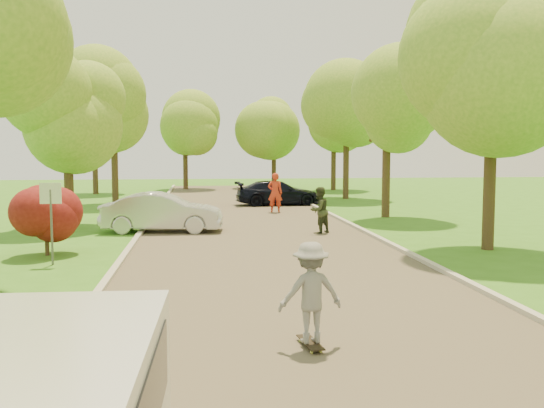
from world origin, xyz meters
name	(u,v)px	position (x,y,z in m)	size (l,w,h in m)	color
ground	(292,295)	(0.00, 0.00, 0.00)	(100.00, 100.00, 0.00)	#38741B
road	(257,239)	(0.00, 8.00, 0.01)	(8.00, 60.00, 0.01)	#4C4438
curb_left	(136,239)	(-4.05, 8.00, 0.06)	(0.18, 60.00, 0.12)	#B2AD9E
curb_right	(372,235)	(4.05, 8.00, 0.06)	(0.18, 60.00, 0.12)	#B2AD9E
street_sign	(51,206)	(-5.80, 4.00, 1.56)	(0.55, 0.06, 2.17)	#59595E
red_shrub	(46,218)	(-6.30, 5.50, 1.10)	(1.70, 1.70, 1.95)	#382619
tree_l_midb	(72,109)	(-6.81, 12.00, 4.59)	(4.30, 4.20, 6.62)	#382619
tree_l_far	(117,105)	(-6.39, 22.00, 5.47)	(4.92, 4.80, 7.79)	#382619
tree_r_mida	(500,65)	(7.02, 5.00, 5.54)	(5.13, 5.00, 7.95)	#382619
tree_r_midb	(391,108)	(6.60, 14.00, 4.88)	(4.51, 4.40, 7.01)	#382619
tree_r_far	(350,103)	(7.23, 24.00, 5.83)	(5.33, 5.20, 8.34)	#382619
tree_bg_a	(97,116)	(-8.78, 30.00, 5.31)	(5.12, 5.00, 7.72)	#382619
tree_bg_b	(337,115)	(8.22, 32.00, 5.54)	(5.12, 5.00, 7.95)	#382619
tree_bg_c	(188,123)	(-2.79, 34.00, 5.02)	(4.92, 4.80, 7.33)	#382619
tree_bg_d	(277,121)	(4.22, 36.00, 5.31)	(5.12, 5.00, 7.72)	#382619
silver_sedan	(162,212)	(-3.30, 10.10, 0.73)	(1.54, 4.41, 1.45)	#BCBCC1
dark_sedan	(278,193)	(2.30, 20.22, 0.67)	(1.87, 4.60, 1.33)	black
longboard	(310,343)	(-0.24, -3.43, 0.09)	(0.32, 0.82, 0.09)	black
skateboarder	(311,292)	(-0.24, -3.43, 0.88)	(1.00, 0.58, 1.55)	gray
person_striped	(275,193)	(1.67, 16.37, 0.96)	(0.70, 0.46, 1.92)	red
person_olive	(319,210)	(2.37, 9.02, 0.85)	(0.82, 0.64, 1.69)	#2E3620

